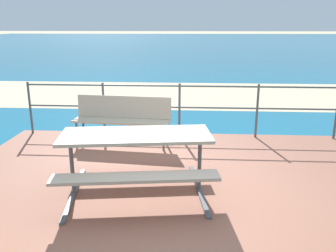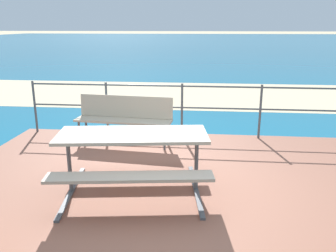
% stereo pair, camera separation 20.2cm
% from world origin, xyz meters
% --- Properties ---
extents(ground_plane, '(240.00, 240.00, 0.00)m').
position_xyz_m(ground_plane, '(0.00, 0.00, 0.00)').
color(ground_plane, tan).
extents(patio_paving, '(6.40, 5.20, 0.06)m').
position_xyz_m(patio_paving, '(0.00, 0.00, 0.03)').
color(patio_paving, '#935B47').
rests_on(patio_paving, ground).
extents(sea_water, '(90.00, 90.00, 0.01)m').
position_xyz_m(sea_water, '(0.00, 40.00, 0.01)').
color(sea_water, '#196B8E').
rests_on(sea_water, ground).
extents(beach_strip, '(54.01, 4.59, 0.01)m').
position_xyz_m(beach_strip, '(0.00, 7.02, 0.01)').
color(beach_strip, beige).
rests_on(beach_strip, ground).
extents(picnic_table, '(2.04, 1.72, 0.79)m').
position_xyz_m(picnic_table, '(-0.47, -0.03, 0.67)').
color(picnic_table, tan).
rests_on(picnic_table, patio_paving).
extents(park_bench, '(1.77, 0.57, 0.86)m').
position_xyz_m(park_bench, '(-1.01, 1.90, 0.59)').
color(park_bench, '#BCAD93').
rests_on(park_bench, patio_paving).
extents(railing_fence, '(5.94, 0.04, 1.03)m').
position_xyz_m(railing_fence, '(0.00, 2.44, 0.72)').
color(railing_fence, '#4C5156').
rests_on(railing_fence, patio_paving).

